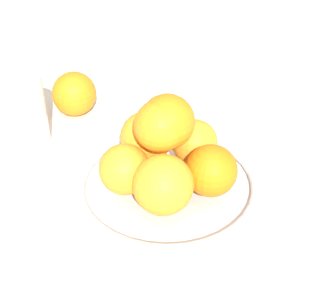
# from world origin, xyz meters

# --- Properties ---
(ground_plane) EXTENTS (4.00, 4.00, 0.00)m
(ground_plane) POSITION_xyz_m (0.00, 0.00, 0.00)
(ground_plane) COLOR beige
(fruit_bowl) EXTENTS (0.27, 0.27, 0.03)m
(fruit_bowl) POSITION_xyz_m (0.00, 0.00, 0.01)
(fruit_bowl) COLOR silver
(fruit_bowl) RESTS_ON ground_plane
(orange_pile) EXTENTS (0.20, 0.19, 0.14)m
(orange_pile) POSITION_xyz_m (0.00, -0.00, 0.08)
(orange_pile) COLOR orange
(orange_pile) RESTS_ON fruit_bowl
(stray_orange) EXTENTS (0.08, 0.08, 0.08)m
(stray_orange) POSITION_xyz_m (-0.25, -0.12, 0.04)
(stray_orange) COLOR orange
(stray_orange) RESTS_ON ground_plane
(drinking_glass) EXTENTS (0.06, 0.06, 0.13)m
(drinking_glass) POSITION_xyz_m (-0.16, -0.20, 0.06)
(drinking_glass) COLOR white
(drinking_glass) RESTS_ON ground_plane
(napkin_folded) EXTENTS (0.21, 0.21, 0.01)m
(napkin_folded) POSITION_xyz_m (-0.12, 0.24, 0.00)
(napkin_folded) COLOR silver
(napkin_folded) RESTS_ON ground_plane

